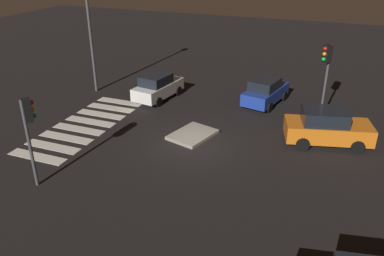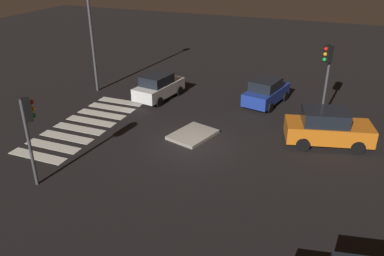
{
  "view_description": "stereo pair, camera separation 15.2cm",
  "coord_description": "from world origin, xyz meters",
  "px_view_note": "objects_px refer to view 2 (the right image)",
  "views": [
    {
      "loc": [
        17.12,
        6.67,
        9.73
      ],
      "look_at": [
        0.0,
        0.0,
        1.0
      ],
      "focal_mm": 36.47,
      "sensor_mm": 36.0,
      "label": 1
    },
    {
      "loc": [
        17.06,
        6.81,
        9.73
      ],
      "look_at": [
        0.0,
        0.0,
        1.0
      ],
      "focal_mm": 36.47,
      "sensor_mm": 36.0,
      "label": 2
    }
  ],
  "objects_px": {
    "traffic_island": "(193,135)",
    "car_white": "(159,87)",
    "traffic_light_east": "(29,121)",
    "street_lamp": "(89,14)",
    "traffic_light_west": "(327,65)",
    "car_blue": "(266,92)",
    "car_orange": "(327,128)"
  },
  "relations": [
    {
      "from": "traffic_island",
      "to": "car_white",
      "type": "distance_m",
      "value": 6.31
    },
    {
      "from": "traffic_light_east",
      "to": "street_lamp",
      "type": "relative_size",
      "value": 0.51
    },
    {
      "from": "traffic_light_west",
      "to": "traffic_light_east",
      "type": "distance_m",
      "value": 15.87
    },
    {
      "from": "street_lamp",
      "to": "traffic_light_east",
      "type": "bearing_deg",
      "value": 22.27
    },
    {
      "from": "car_blue",
      "to": "car_white",
      "type": "bearing_deg",
      "value": 116.45
    },
    {
      "from": "car_blue",
      "to": "traffic_light_west",
      "type": "relative_size",
      "value": 0.91
    },
    {
      "from": "traffic_light_west",
      "to": "traffic_light_east",
      "type": "bearing_deg",
      "value": 3.33
    },
    {
      "from": "car_blue",
      "to": "car_orange",
      "type": "height_order",
      "value": "car_orange"
    },
    {
      "from": "car_orange",
      "to": "traffic_light_west",
      "type": "xyz_separation_m",
      "value": [
        -2.87,
        -0.6,
        2.55
      ]
    },
    {
      "from": "traffic_light_east",
      "to": "street_lamp",
      "type": "bearing_deg",
      "value": 62.16
    },
    {
      "from": "car_blue",
      "to": "traffic_light_west",
      "type": "height_order",
      "value": "traffic_light_west"
    },
    {
      "from": "car_white",
      "to": "street_lamp",
      "type": "distance_m",
      "value": 6.68
    },
    {
      "from": "car_orange",
      "to": "traffic_island",
      "type": "bearing_deg",
      "value": 179.95
    },
    {
      "from": "car_white",
      "to": "car_blue",
      "type": "xyz_separation_m",
      "value": [
        -1.73,
        7.04,
        -0.0
      ]
    },
    {
      "from": "traffic_light_east",
      "to": "street_lamp",
      "type": "xyz_separation_m",
      "value": [
        -11.26,
        -4.61,
        2.34
      ]
    },
    {
      "from": "car_orange",
      "to": "traffic_light_west",
      "type": "height_order",
      "value": "traffic_light_west"
    },
    {
      "from": "traffic_island",
      "to": "car_orange",
      "type": "relative_size",
      "value": 0.63
    },
    {
      "from": "car_blue",
      "to": "traffic_light_east",
      "type": "distance_m",
      "value": 15.22
    },
    {
      "from": "traffic_island",
      "to": "car_white",
      "type": "bearing_deg",
      "value": -136.38
    },
    {
      "from": "traffic_island",
      "to": "traffic_light_east",
      "type": "height_order",
      "value": "traffic_light_east"
    },
    {
      "from": "car_orange",
      "to": "traffic_light_east",
      "type": "xyz_separation_m",
      "value": [
        8.66,
        -11.51,
        2.11
      ]
    },
    {
      "from": "car_white",
      "to": "traffic_light_east",
      "type": "height_order",
      "value": "traffic_light_east"
    },
    {
      "from": "car_blue",
      "to": "traffic_light_east",
      "type": "xyz_separation_m",
      "value": [
        13.16,
        -7.32,
        2.21
      ]
    },
    {
      "from": "traffic_light_west",
      "to": "traffic_light_east",
      "type": "relative_size",
      "value": 1.15
    },
    {
      "from": "traffic_light_west",
      "to": "street_lamp",
      "type": "relative_size",
      "value": 0.58
    },
    {
      "from": "street_lamp",
      "to": "traffic_island",
      "type": "bearing_deg",
      "value": 64.66
    },
    {
      "from": "traffic_island",
      "to": "car_white",
      "type": "height_order",
      "value": "car_white"
    },
    {
      "from": "car_white",
      "to": "car_orange",
      "type": "xyz_separation_m",
      "value": [
        2.78,
        11.24,
        0.09
      ]
    },
    {
      "from": "traffic_island",
      "to": "traffic_light_west",
      "type": "bearing_deg",
      "value": 126.2
    },
    {
      "from": "car_blue",
      "to": "street_lamp",
      "type": "height_order",
      "value": "street_lamp"
    },
    {
      "from": "traffic_island",
      "to": "car_orange",
      "type": "xyz_separation_m",
      "value": [
        -1.76,
        6.92,
        0.86
      ]
    },
    {
      "from": "car_blue",
      "to": "street_lamp",
      "type": "distance_m",
      "value": 12.91
    }
  ]
}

